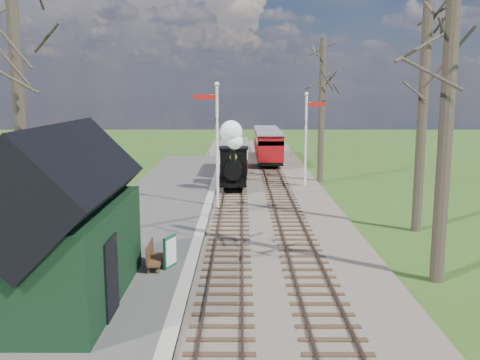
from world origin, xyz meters
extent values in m
ellipsoid|color=#385B23|center=(-25.00, 60.00, -14.76)|extent=(57.60, 36.00, 16.20)
ellipsoid|color=#385B23|center=(10.00, 65.00, -18.04)|extent=(70.40, 44.00, 19.80)
ellipsoid|color=#385B23|center=(-8.00, 70.00, -16.40)|extent=(64.00, 40.00, 18.00)
cube|color=brown|center=(1.30, 22.00, 0.05)|extent=(8.00, 60.00, 0.10)
cube|color=brown|center=(-0.50, 22.00, 0.14)|extent=(0.07, 60.00, 0.12)
cube|color=brown|center=(0.50, 22.00, 0.14)|extent=(0.07, 60.00, 0.12)
cube|color=#38281C|center=(0.00, 22.00, 0.10)|extent=(1.60, 60.00, 0.09)
cube|color=brown|center=(2.10, 22.00, 0.14)|extent=(0.07, 60.00, 0.12)
cube|color=brown|center=(3.10, 22.00, 0.14)|extent=(0.07, 60.00, 0.12)
cube|color=#38281C|center=(2.60, 22.00, 0.10)|extent=(1.60, 60.00, 0.09)
cube|color=#474442|center=(-3.50, 14.00, 0.10)|extent=(5.00, 44.00, 0.20)
cube|color=#B2AD9E|center=(-1.20, 14.00, 0.10)|extent=(0.40, 44.00, 0.21)
cube|color=black|center=(-4.30, 4.00, 1.50)|extent=(3.00, 6.00, 2.60)
cube|color=black|center=(-4.30, 4.00, 3.35)|extent=(3.25, 6.30, 3.25)
cube|color=black|center=(-2.78, 3.00, 1.20)|extent=(0.06, 1.20, 2.00)
cylinder|color=silver|center=(-0.70, 16.00, 3.00)|extent=(0.14, 0.14, 6.00)
sphere|color=silver|center=(-0.70, 16.00, 6.10)|extent=(0.24, 0.24, 0.24)
cube|color=#B7140F|center=(-1.25, 16.00, 5.50)|extent=(1.10, 0.08, 0.22)
cube|color=black|center=(-0.70, 16.00, 4.40)|extent=(0.18, 0.06, 0.30)
cylinder|color=silver|center=(4.30, 22.00, 2.75)|extent=(0.14, 0.14, 5.50)
sphere|color=silver|center=(4.30, 22.00, 5.60)|extent=(0.24, 0.24, 0.24)
cube|color=#B7140F|center=(4.85, 22.00, 5.00)|extent=(1.10, 0.08, 0.22)
cube|color=black|center=(4.30, 22.00, 3.90)|extent=(0.18, 0.06, 0.30)
cylinder|color=#382D23|center=(-7.30, 9.00, 5.50)|extent=(0.41, 0.41, 11.00)
cylinder|color=#382D23|center=(6.50, 6.00, 6.00)|extent=(0.42, 0.42, 12.00)
cylinder|color=#382D23|center=(7.80, 12.00, 5.00)|extent=(0.40, 0.40, 10.00)
cylinder|color=#382D23|center=(5.50, 24.00, 4.50)|extent=(0.39, 0.39, 9.00)
cube|color=slate|center=(0.30, 36.00, 0.75)|extent=(12.60, 0.02, 0.01)
cube|color=slate|center=(0.30, 36.00, 0.45)|extent=(12.60, 0.02, 0.02)
cylinder|color=slate|center=(0.30, 36.00, 0.50)|extent=(0.08, 0.08, 1.00)
cube|color=black|center=(0.00, 21.07, 0.60)|extent=(1.50, 3.54, 0.22)
cylinder|color=black|center=(0.00, 20.54, 1.39)|extent=(0.97, 2.30, 0.97)
cube|color=black|center=(0.00, 22.13, 1.48)|extent=(1.59, 1.41, 1.77)
cylinder|color=black|center=(0.00, 19.66, 2.19)|extent=(0.25, 0.25, 0.71)
sphere|color=gold|center=(0.00, 20.81, 2.01)|extent=(0.46, 0.46, 0.46)
sphere|color=white|center=(0.10, 19.66, 3.03)|extent=(0.88, 0.88, 0.88)
sphere|color=white|center=(-0.10, 19.74, 3.56)|extent=(1.24, 1.24, 1.24)
cylinder|color=black|center=(-0.50, 20.01, 0.48)|extent=(0.09, 0.57, 0.57)
cylinder|color=black|center=(0.50, 20.01, 0.48)|extent=(0.09, 0.57, 0.57)
cube|color=black|center=(0.00, 27.07, 0.51)|extent=(1.68, 6.19, 0.27)
cube|color=#5B1614|center=(0.00, 27.07, 1.04)|extent=(1.77, 6.19, 0.80)
cube|color=beige|center=(0.00, 27.07, 1.84)|extent=(1.77, 6.19, 0.80)
cube|color=slate|center=(0.00, 27.07, 2.28)|extent=(1.86, 6.37, 0.11)
cube|color=black|center=(2.60, 31.05, 0.53)|extent=(1.82, 4.78, 0.29)
cube|color=maroon|center=(2.60, 31.05, 1.11)|extent=(1.91, 4.78, 0.86)
cube|color=beige|center=(2.60, 31.05, 1.97)|extent=(1.91, 4.78, 0.86)
cube|color=slate|center=(2.60, 31.05, 2.45)|extent=(2.01, 4.98, 0.11)
cube|color=black|center=(2.60, 36.55, 0.53)|extent=(1.82, 4.78, 0.29)
cube|color=maroon|center=(2.60, 36.55, 1.11)|extent=(1.91, 4.78, 0.86)
cube|color=beige|center=(2.60, 36.55, 1.97)|extent=(1.91, 4.78, 0.86)
cube|color=slate|center=(2.60, 36.55, 2.45)|extent=(2.01, 4.98, 0.11)
cube|color=#114F35|center=(-1.82, 6.72, 0.72)|extent=(0.34, 0.68, 1.03)
cube|color=silver|center=(-1.78, 6.70, 0.72)|extent=(0.25, 0.57, 0.84)
cube|color=#4E321C|center=(-2.28, 6.71, 0.43)|extent=(0.45, 1.44, 0.06)
cube|color=#4E321C|center=(-2.46, 6.71, 0.71)|extent=(0.09, 1.43, 0.61)
cube|color=#4E321C|center=(-2.13, 6.10, 0.30)|extent=(0.06, 0.06, 0.20)
cube|color=#4E321C|center=(-2.43, 7.32, 0.30)|extent=(0.06, 0.06, 0.20)
imported|color=black|center=(-3.16, 6.29, 0.97)|extent=(0.52, 0.65, 1.54)
camera|label=1|loc=(0.48, -9.77, 5.82)|focal=40.00mm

